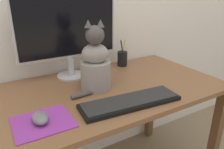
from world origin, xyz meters
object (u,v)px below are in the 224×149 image
at_px(keyboard, 131,102).
at_px(cat, 95,65).
at_px(pen_cup, 122,58).
at_px(monitor, 68,30).
at_px(computer_mouse_left, 40,118).

relative_size(keyboard, cat, 1.34).
bearing_deg(keyboard, cat, 110.15).
bearing_deg(cat, pen_cup, 53.78).
bearing_deg(cat, monitor, 119.17).
height_order(keyboard, cat, cat).
bearing_deg(keyboard, monitor, 108.71).
relative_size(computer_mouse_left, pen_cup, 0.53).
distance_m(computer_mouse_left, pen_cup, 0.77).
distance_m(monitor, keyboard, 0.54).
height_order(computer_mouse_left, pen_cup, pen_cup).
xyz_separation_m(monitor, keyboard, (0.11, -0.46, -0.26)).
xyz_separation_m(computer_mouse_left, pen_cup, (0.64, 0.41, 0.03)).
xyz_separation_m(computer_mouse_left, cat, (0.33, 0.17, 0.11)).
relative_size(monitor, keyboard, 1.21).
bearing_deg(keyboard, pen_cup, 66.27).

